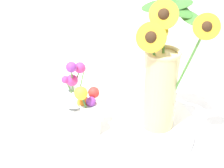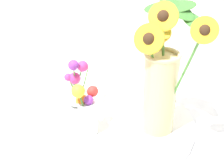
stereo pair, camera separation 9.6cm
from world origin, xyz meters
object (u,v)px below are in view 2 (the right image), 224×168
at_px(serving_tray, 112,123).
at_px(vase_small_center, 87,110).
at_px(vase_bulb_right, 77,89).
at_px(mason_jar_sunflowers, 161,81).

bearing_deg(serving_tray, vase_small_center, -122.45).
height_order(serving_tray, vase_bulb_right, vase_bulb_right).
xyz_separation_m(mason_jar_sunflowers, vase_small_center, (-0.20, -0.10, -0.09)).
bearing_deg(vase_small_center, vase_bulb_right, 127.79).
bearing_deg(serving_tray, mason_jar_sunflowers, 6.68).
bearing_deg(mason_jar_sunflowers, vase_bulb_right, 176.22).
xyz_separation_m(vase_small_center, vase_bulb_right, (-0.09, 0.12, -0.01)).
bearing_deg(serving_tray, vase_bulb_right, 165.59).
height_order(mason_jar_sunflowers, vase_small_center, mason_jar_sunflowers).
height_order(serving_tray, vase_small_center, vase_small_center).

